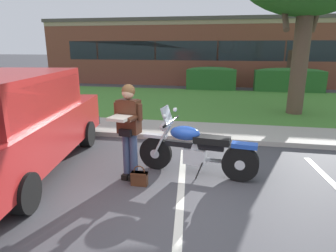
{
  "coord_description": "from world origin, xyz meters",
  "views": [
    {
      "loc": [
        0.51,
        -3.96,
        2.32
      ],
      "look_at": [
        -0.51,
        1.33,
        0.85
      ],
      "focal_mm": 31.46,
      "sensor_mm": 36.0,
      "label": 1
    }
  ],
  "objects_px": {
    "parked_suv_adjacent": "(11,123)",
    "hedge_left": "(211,78)",
    "handbag": "(139,177)",
    "brick_building": "(220,51)",
    "motorcycle": "(201,150)",
    "hedge_center_left": "(289,80)",
    "rider_person": "(129,125)"
  },
  "relations": [
    {
      "from": "handbag",
      "to": "brick_building",
      "type": "distance_m",
      "value": 18.25
    },
    {
      "from": "rider_person",
      "to": "brick_building",
      "type": "xyz_separation_m",
      "value": [
        1.1,
        17.93,
        0.96
      ]
    },
    {
      "from": "motorcycle",
      "to": "hedge_center_left",
      "type": "xyz_separation_m",
      "value": [
        3.58,
        10.95,
        0.16
      ]
    },
    {
      "from": "parked_suv_adjacent",
      "to": "hedge_center_left",
      "type": "bearing_deg",
      "value": 58.48
    },
    {
      "from": "handbag",
      "to": "parked_suv_adjacent",
      "type": "distance_m",
      "value": 2.59
    },
    {
      "from": "handbag",
      "to": "hedge_left",
      "type": "bearing_deg",
      "value": 86.88
    },
    {
      "from": "rider_person",
      "to": "handbag",
      "type": "distance_m",
      "value": 0.92
    },
    {
      "from": "handbag",
      "to": "brick_building",
      "type": "xyz_separation_m",
      "value": [
        0.87,
        18.14,
        1.82
      ]
    },
    {
      "from": "handbag",
      "to": "parked_suv_adjacent",
      "type": "relative_size",
      "value": 0.07
    },
    {
      "from": "hedge_center_left",
      "to": "brick_building",
      "type": "xyz_separation_m",
      "value": [
        -3.7,
        6.56,
        1.31
      ]
    },
    {
      "from": "handbag",
      "to": "hedge_left",
      "type": "xyz_separation_m",
      "value": [
        0.63,
        11.58,
        0.51
      ]
    },
    {
      "from": "motorcycle",
      "to": "parked_suv_adjacent",
      "type": "bearing_deg",
      "value": -171.75
    },
    {
      "from": "hedge_left",
      "to": "brick_building",
      "type": "distance_m",
      "value": 6.69
    },
    {
      "from": "brick_building",
      "to": "motorcycle",
      "type": "bearing_deg",
      "value": -89.63
    },
    {
      "from": "motorcycle",
      "to": "hedge_center_left",
      "type": "relative_size",
      "value": 0.66
    },
    {
      "from": "parked_suv_adjacent",
      "to": "hedge_left",
      "type": "height_order",
      "value": "parked_suv_adjacent"
    },
    {
      "from": "hedge_left",
      "to": "hedge_center_left",
      "type": "distance_m",
      "value": 3.94
    },
    {
      "from": "motorcycle",
      "to": "brick_building",
      "type": "bearing_deg",
      "value": 90.37
    },
    {
      "from": "parked_suv_adjacent",
      "to": "motorcycle",
      "type": "bearing_deg",
      "value": 8.25
    },
    {
      "from": "motorcycle",
      "to": "rider_person",
      "type": "distance_m",
      "value": 1.39
    },
    {
      "from": "hedge_left",
      "to": "handbag",
      "type": "bearing_deg",
      "value": -93.12
    },
    {
      "from": "handbag",
      "to": "brick_building",
      "type": "height_order",
      "value": "brick_building"
    },
    {
      "from": "hedge_left",
      "to": "motorcycle",
      "type": "bearing_deg",
      "value": -88.15
    },
    {
      "from": "parked_suv_adjacent",
      "to": "hedge_left",
      "type": "bearing_deg",
      "value": 74.91
    },
    {
      "from": "rider_person",
      "to": "brick_building",
      "type": "height_order",
      "value": "brick_building"
    },
    {
      "from": "parked_suv_adjacent",
      "to": "hedge_left",
      "type": "xyz_separation_m",
      "value": [
        3.09,
        11.45,
        -0.3
      ]
    },
    {
      "from": "handbag",
      "to": "motorcycle",
      "type": "bearing_deg",
      "value": 32.71
    },
    {
      "from": "motorcycle",
      "to": "parked_suv_adjacent",
      "type": "xyz_separation_m",
      "value": [
        -3.44,
        -0.5,
        0.47
      ]
    },
    {
      "from": "hedge_left",
      "to": "hedge_center_left",
      "type": "bearing_deg",
      "value": 0.0
    },
    {
      "from": "hedge_center_left",
      "to": "brick_building",
      "type": "bearing_deg",
      "value": 119.41
    },
    {
      "from": "hedge_center_left",
      "to": "parked_suv_adjacent",
      "type": "bearing_deg",
      "value": -121.52
    },
    {
      "from": "hedge_left",
      "to": "brick_building",
      "type": "height_order",
      "value": "brick_building"
    }
  ]
}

